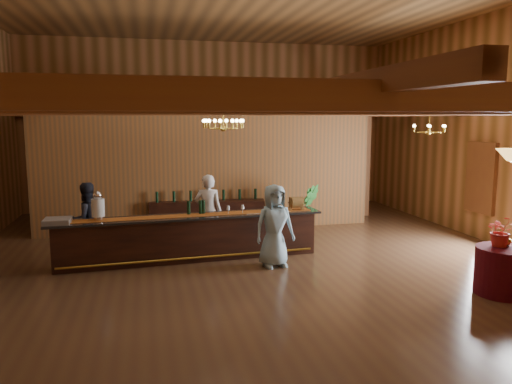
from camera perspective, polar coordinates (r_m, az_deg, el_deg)
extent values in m
plane|color=#4C3120|center=(10.40, -0.13, -8.35)|extent=(14.00, 14.00, 0.00)
cube|color=#B67948|center=(16.87, -5.30, 7.53)|extent=(12.00, 0.10, 5.50)
cube|color=#B67948|center=(3.48, 25.56, 3.47)|extent=(12.00, 0.10, 5.50)
cube|color=brown|center=(4.74, 14.55, 10.57)|extent=(11.90, 0.20, 0.28)
cube|color=brown|center=(7.06, 5.18, 10.00)|extent=(11.90, 0.20, 0.28)
cube|color=brown|center=(9.48, 0.52, 9.62)|extent=(11.90, 0.20, 0.28)
cube|color=brown|center=(11.92, -2.23, 9.37)|extent=(11.90, 0.20, 0.28)
cube|color=brown|center=(14.39, -4.04, 9.19)|extent=(11.90, 0.20, 0.28)
cube|color=brown|center=(16.67, -5.23, 9.07)|extent=(11.90, 0.20, 0.28)
cube|color=brown|center=(10.02, -26.55, 9.49)|extent=(0.18, 13.90, 0.22)
cube|color=brown|center=(9.97, -0.14, 10.37)|extent=(0.18, 13.90, 0.22)
cube|color=brown|center=(11.78, 22.08, 9.46)|extent=(0.18, 13.90, 0.22)
cube|color=brown|center=(14.49, -21.87, 2.26)|extent=(0.20, 0.20, 3.20)
cube|color=brown|center=(15.76, 12.44, 3.12)|extent=(0.20, 0.20, 3.20)
cube|color=brown|center=(13.41, -5.45, 2.17)|extent=(9.00, 0.18, 3.10)
cube|color=white|center=(13.52, 24.34, 1.51)|extent=(0.12, 1.05, 1.75)
cube|color=black|center=(15.74, -0.88, -0.54)|extent=(1.20, 0.60, 1.10)
cube|color=brown|center=(15.43, -11.86, -1.09)|extent=(1.00, 0.60, 1.00)
cube|color=black|center=(10.77, -7.57, -5.32)|extent=(5.51, 0.98, 0.91)
cube|color=black|center=(10.66, -7.62, -2.82)|extent=(5.79, 1.11, 0.05)
cube|color=maroon|center=(10.66, -7.62, -2.67)|extent=(5.40, 0.74, 0.01)
cylinder|color=gold|center=(10.49, -7.36, -7.49)|extent=(5.29, 0.42, 0.05)
cylinder|color=silver|center=(10.58, -17.55, -2.89)|extent=(0.18, 0.18, 0.08)
cylinder|color=silver|center=(10.54, -17.61, -1.71)|extent=(0.26, 0.26, 0.36)
sphere|color=silver|center=(10.50, -17.67, -0.37)|extent=(0.18, 0.18, 0.18)
cube|color=gray|center=(10.53, -21.76, -3.09)|extent=(0.50, 0.50, 0.10)
cube|color=brown|center=(11.17, 3.96, -1.35)|extent=(0.06, 0.06, 0.30)
cube|color=brown|center=(11.25, 5.33, -1.30)|extent=(0.06, 0.06, 0.30)
cylinder|color=brown|center=(11.20, 4.65, -1.18)|extent=(0.24, 0.24, 0.24)
cylinder|color=black|center=(10.74, -7.71, -1.80)|extent=(0.07, 0.07, 0.30)
cylinder|color=black|center=(10.78, -6.36, -1.74)|extent=(0.07, 0.07, 0.30)
cylinder|color=black|center=(10.79, -6.03, -1.72)|extent=(0.07, 0.07, 0.30)
cube|color=black|center=(13.32, -5.56, -2.78)|extent=(3.04, 0.83, 0.85)
cylinder|color=#460B11|center=(9.64, 26.44, -8.08)|extent=(0.94, 0.94, 0.82)
cylinder|color=gold|center=(9.83, -3.75, 8.41)|extent=(0.02, 0.02, 0.40)
sphere|color=gold|center=(9.84, -3.74, 7.25)|extent=(0.12, 0.12, 0.12)
torus|color=gold|center=(9.83, -3.75, 7.83)|extent=(0.80, 0.80, 0.04)
cylinder|color=gold|center=(12.38, 19.20, 7.67)|extent=(0.02, 0.02, 0.52)
sphere|color=gold|center=(12.39, 19.14, 6.46)|extent=(0.12, 0.12, 0.12)
torus|color=gold|center=(12.38, 19.16, 6.92)|extent=(0.80, 0.80, 0.04)
cone|color=#F1B353|center=(9.31, 27.24, 3.79)|extent=(0.52, 0.52, 0.20)
imported|color=silver|center=(11.57, -5.48, -2.24)|extent=(0.71, 0.54, 1.74)
imported|color=#1E202B|center=(11.45, -18.82, -3.03)|extent=(1.00, 0.93, 1.64)
imported|color=#8AB0C2|center=(10.13, 2.12, -3.87)|extent=(0.89, 0.65, 1.69)
imported|color=#226625|center=(12.99, 5.72, -1.99)|extent=(0.79, 0.67, 1.33)
imported|color=red|center=(9.56, 26.22, -4.00)|extent=(0.59, 0.54, 0.55)
imported|color=gold|center=(9.67, 26.62, -4.53)|extent=(0.17, 0.17, 0.33)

